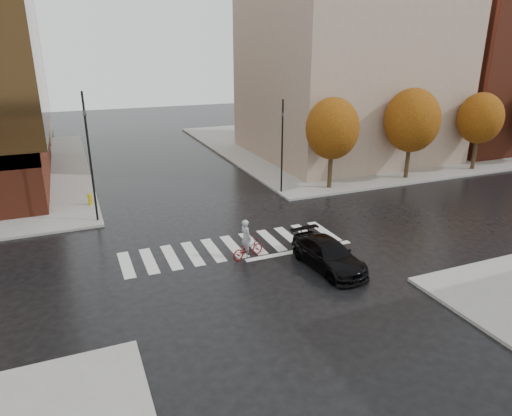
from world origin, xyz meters
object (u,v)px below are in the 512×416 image
at_px(cyclist, 247,245).
at_px(fire_hydrant, 90,198).
at_px(sedan, 328,255).
at_px(traffic_light_nw, 89,149).
at_px(traffic_light_ne, 282,142).

distance_m(cyclist, fire_hydrant, 12.88).
relative_size(sedan, traffic_light_nw, 0.61).
distance_m(sedan, cyclist, 4.01).
bearing_deg(fire_hydrant, traffic_light_nw, -86.30).
bearing_deg(traffic_light_ne, fire_hydrant, 8.84).
xyz_separation_m(traffic_light_nw, fire_hydrant, (-0.20, 3.09, -3.86)).
xyz_separation_m(traffic_light_nw, traffic_light_ne, (12.60, 0.93, -0.70)).
xyz_separation_m(sedan, traffic_light_ne, (2.93, 11.30, 3.08)).
distance_m(traffic_light_nw, fire_hydrant, 4.95).
bearing_deg(cyclist, sedan, -143.81).
bearing_deg(sedan, fire_hydrant, 121.68).
bearing_deg(traffic_light_ne, traffic_light_nw, 22.65).
relative_size(sedan, cyclist, 2.26).
height_order(cyclist, traffic_light_ne, traffic_light_ne).
height_order(cyclist, fire_hydrant, cyclist).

